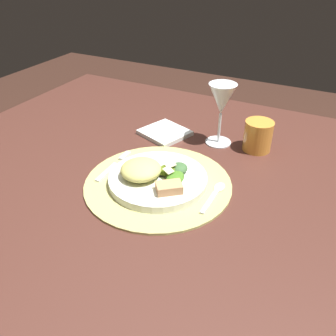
{
  "coord_description": "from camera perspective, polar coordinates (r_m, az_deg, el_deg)",
  "views": [
    {
      "loc": [
        0.34,
        -0.69,
        1.26
      ],
      "look_at": [
        0.0,
        -0.02,
        0.77
      ],
      "focal_mm": 37.71,
      "sensor_mm": 36.0,
      "label": 1
    }
  ],
  "objects": [
    {
      "name": "wine_glass",
      "position": [
        1.01,
        8.67,
        10.61
      ],
      "size": [
        0.08,
        0.08,
        0.18
      ],
      "color": "silver",
      "rests_on": "dining_table"
    },
    {
      "name": "napkin",
      "position": [
        1.09,
        -0.53,
        5.74
      ],
      "size": [
        0.16,
        0.16,
        0.01
      ],
      "primitive_type": "cube",
      "rotation": [
        0.0,
        0.0,
        -0.35
      ],
      "color": "white",
      "rests_on": "dining_table"
    },
    {
      "name": "placemat",
      "position": [
        0.87,
        -1.51,
        -2.54
      ],
      "size": [
        0.36,
        0.36,
        0.01
      ],
      "primitive_type": "cylinder",
      "color": "tan",
      "rests_on": "dining_table"
    },
    {
      "name": "dinner_plate",
      "position": [
        0.86,
        -1.52,
        -1.86
      ],
      "size": [
        0.24,
        0.24,
        0.02
      ],
      "primitive_type": "cylinder",
      "color": "silver",
      "rests_on": "placemat"
    },
    {
      "name": "salad_greens",
      "position": [
        0.85,
        0.94,
        -0.59
      ],
      "size": [
        0.09,
        0.1,
        0.03
      ],
      "color": "#447821",
      "rests_on": "dinner_plate"
    },
    {
      "name": "fork",
      "position": [
        0.93,
        -9.01,
        0.15
      ],
      "size": [
        0.02,
        0.16,
        0.0
      ],
      "color": "silver",
      "rests_on": "placemat"
    },
    {
      "name": "bread_piece",
      "position": [
        0.8,
        0.17,
        -3.2
      ],
      "size": [
        0.07,
        0.07,
        0.02
      ],
      "primitive_type": "cube",
      "rotation": [
        0.0,
        0.0,
        3.82
      ],
      "color": "tan",
      "rests_on": "dinner_plate"
    },
    {
      "name": "pasta_serving",
      "position": [
        0.85,
        -4.4,
        -0.23
      ],
      "size": [
        0.1,
        0.1,
        0.04
      ],
      "primitive_type": "ellipsoid",
      "rotation": [
        0.0,
        0.0,
        3.15
      ],
      "color": "#D3D06B",
      "rests_on": "dinner_plate"
    },
    {
      "name": "amber_tumbler",
      "position": [
        1.03,
        14.33,
        5.06
      ],
      "size": [
        0.08,
        0.08,
        0.09
      ],
      "primitive_type": "cylinder",
      "color": "orange",
      "rests_on": "dining_table"
    },
    {
      "name": "spoon",
      "position": [
        0.84,
        7.74,
        -3.91
      ],
      "size": [
        0.02,
        0.13,
        0.01
      ],
      "color": "silver",
      "rests_on": "placemat"
    },
    {
      "name": "dining_table",
      "position": [
        1.0,
        0.37,
        -7.06
      ],
      "size": [
        1.39,
        1.08,
        0.75
      ],
      "color": "#4A2820",
      "rests_on": "ground"
    }
  ]
}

